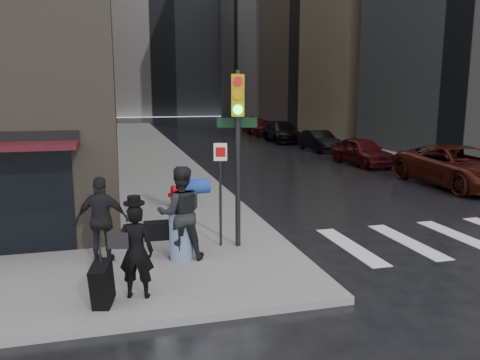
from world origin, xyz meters
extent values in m
plane|color=black|center=(0.00, 0.00, 0.00)|extent=(140.00, 140.00, 0.00)
cube|color=slate|center=(0.00, 27.00, 0.07)|extent=(4.00, 50.00, 0.15)
cube|color=slate|center=(13.50, 27.00, 0.07)|extent=(3.00, 50.00, 0.15)
cube|color=silver|center=(3.50, 1.00, 0.01)|extent=(0.50, 3.00, 0.01)
cube|color=silver|center=(5.10, 1.00, 0.01)|extent=(0.50, 3.00, 0.01)
cube|color=silver|center=(6.70, 1.00, 0.01)|extent=(0.50, 3.00, 0.01)
cube|color=maroon|center=(-13.00, 62.00, 13.00)|extent=(22.00, 20.00, 26.00)
cube|color=gray|center=(26.00, 58.00, 12.50)|extent=(22.00, 20.00, 25.00)
cube|color=gray|center=(6.00, 78.00, 16.00)|extent=(40.00, 12.00, 32.00)
imported|color=black|center=(-1.75, -1.01, 1.00)|extent=(0.70, 0.54, 1.70)
cylinder|color=black|center=(-1.75, -1.01, 1.87)|extent=(0.36, 0.36, 0.05)
cylinder|color=black|center=(-1.75, -1.01, 1.93)|extent=(0.23, 0.23, 0.14)
cube|color=black|center=(-2.04, -0.99, 1.23)|extent=(0.38, 0.20, 0.29)
cube|color=black|center=(-2.34, -1.27, 0.55)|extent=(0.43, 0.71, 0.86)
cylinder|color=black|center=(-2.34, -1.27, 1.00)|extent=(0.03, 0.03, 0.40)
imported|color=black|center=(-0.73, 0.76, 1.18)|extent=(1.03, 0.81, 2.07)
cube|color=black|center=(-1.20, 0.98, 0.77)|extent=(0.63, 0.35, 0.39)
cylinder|color=#1B3C98|center=(-0.38, 0.89, 1.73)|extent=(0.66, 0.42, 0.33)
imported|color=black|center=(-2.37, 0.99, 1.09)|extent=(1.17, 0.67, 1.87)
cylinder|color=black|center=(0.70, 1.34, 2.20)|extent=(0.12, 0.12, 4.11)
cube|color=#B28F0B|center=(0.65, 1.12, 3.69)|extent=(0.32, 0.25, 0.92)
cylinder|color=red|center=(0.62, 1.02, 4.00)|extent=(0.21, 0.10, 0.21)
cylinder|color=orange|center=(0.62, 1.02, 3.69)|extent=(0.21, 0.10, 0.21)
cylinder|color=#19E533|center=(0.62, 1.02, 3.39)|extent=(0.21, 0.10, 0.21)
cylinder|color=black|center=(0.31, 1.44, 1.38)|extent=(0.06, 0.06, 2.47)
cube|color=white|center=(0.31, 1.41, 2.41)|extent=(0.30, 0.10, 0.41)
cube|color=black|center=(0.70, 1.42, 3.08)|extent=(0.90, 0.26, 0.23)
cylinder|color=#B90B0D|center=(-0.30, 5.66, 0.20)|extent=(0.31, 0.31, 0.10)
cylinder|color=#B90B0D|center=(-0.30, 5.66, 0.44)|extent=(0.23, 0.23, 0.59)
sphere|color=#B90B0D|center=(-0.30, 5.66, 0.75)|extent=(0.21, 0.21, 0.21)
cylinder|color=#B90B0D|center=(-0.30, 5.66, 0.54)|extent=(0.41, 0.25, 0.14)
imported|color=#3F140C|center=(11.40, 6.84, 0.83)|extent=(2.88, 6.02, 1.66)
imported|color=#390B0B|center=(10.61, 13.26, 0.73)|extent=(1.98, 4.40, 1.47)
imported|color=black|center=(11.02, 19.68, 0.68)|extent=(1.53, 4.18, 1.37)
imported|color=black|center=(10.77, 26.10, 0.79)|extent=(2.54, 5.55, 1.57)
imported|color=#400C0C|center=(10.95, 32.53, 0.79)|extent=(1.86, 4.62, 1.57)
imported|color=#41130D|center=(11.47, 38.95, 0.73)|extent=(1.90, 4.54, 1.46)
camera|label=1|loc=(-1.98, -9.07, 3.71)|focal=35.00mm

